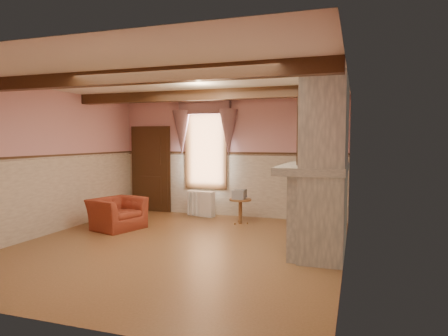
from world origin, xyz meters
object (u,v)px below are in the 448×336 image
(radiator, at_px, (201,204))
(bowl, at_px, (316,161))
(mantel_clock, at_px, (319,157))
(oil_lamp, at_px, (317,155))
(armchair, at_px, (117,214))
(side_table, at_px, (240,211))

(radiator, height_order, bowl, bowl)
(mantel_clock, distance_m, oil_lamp, 0.48)
(radiator, relative_size, oil_lamp, 2.50)
(mantel_clock, height_order, oil_lamp, oil_lamp)
(armchair, distance_m, side_table, 2.60)
(armchair, distance_m, oil_lamp, 4.18)
(oil_lamp, bearing_deg, mantel_clock, 90.00)
(radiator, bearing_deg, side_table, -13.50)
(radiator, bearing_deg, mantel_clock, -11.94)
(armchair, height_order, oil_lamp, oil_lamp)
(armchair, relative_size, radiator, 1.40)
(bowl, bearing_deg, armchair, 179.83)
(armchair, height_order, radiator, armchair)
(mantel_clock, bearing_deg, armchair, -172.22)
(radiator, height_order, oil_lamp, oil_lamp)
(armchair, height_order, side_table, armchair)
(armchair, distance_m, bowl, 4.15)
(side_table, xyz_separation_m, oil_lamp, (1.73, -1.22, 1.29))
(radiator, relative_size, mantel_clock, 2.92)
(armchair, xyz_separation_m, oil_lamp, (3.99, 0.07, 1.24))
(side_table, distance_m, oil_lamp, 2.47)
(side_table, relative_size, bowl, 1.60)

